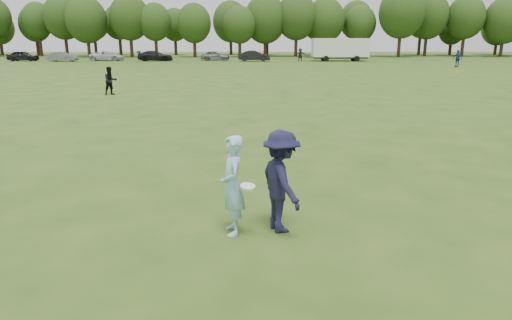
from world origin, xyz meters
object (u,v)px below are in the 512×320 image
(thrower, at_px, (232,186))
(player_far_b, at_px, (457,59))
(car_a, at_px, (23,56))
(player_far_d, at_px, (300,55))
(car_e, at_px, (215,56))
(field_cone, at_px, (457,71))
(player_far_a, at_px, (111,81))
(defender, at_px, (281,181))
(cargo_trailer, at_px, (340,48))
(car_f, at_px, (254,56))
(car_d, at_px, (155,56))
(car_c, at_px, (107,56))
(car_b, at_px, (62,57))

(thrower, bearing_deg, player_far_b, 141.78)
(thrower, distance_m, car_a, 68.42)
(thrower, distance_m, player_far_d, 59.88)
(thrower, bearing_deg, car_e, 174.19)
(thrower, height_order, player_far_d, player_far_d)
(field_cone, bearing_deg, player_far_a, -149.16)
(defender, height_order, cargo_trailer, cargo_trailer)
(defender, bearing_deg, field_cone, -48.96)
(player_far_b, distance_m, car_f, 26.88)
(car_d, distance_m, cargo_trailer, 26.73)
(defender, relative_size, car_d, 0.38)
(player_far_d, distance_m, car_c, 28.24)
(car_f, relative_size, cargo_trailer, 0.50)
(player_far_b, bearing_deg, car_d, -144.11)
(car_d, bearing_deg, player_far_d, -93.89)
(car_f, bearing_deg, cargo_trailer, -85.48)
(defender, distance_m, car_b, 64.69)
(car_d, relative_size, car_e, 1.18)
(car_a, bearing_deg, car_d, -90.80)
(thrower, bearing_deg, car_c, -171.55)
(car_f, bearing_deg, thrower, -177.91)
(player_far_b, xyz_separation_m, car_b, (-50.76, 12.89, -0.29))
(thrower, height_order, car_c, thrower)
(car_b, height_order, car_f, car_f)
(field_cone, relative_size, cargo_trailer, 0.03)
(car_f, height_order, field_cone, car_f)
(car_c, bearing_deg, car_e, -90.32)
(defender, bearing_deg, car_d, -7.66)
(player_far_b, xyz_separation_m, car_f, (-23.44, 13.15, -0.23))
(player_far_a, relative_size, car_b, 0.41)
(car_a, height_order, car_e, car_a)
(thrower, height_order, defender, defender)
(player_far_a, relative_size, player_far_d, 0.93)
(cargo_trailer, bearing_deg, player_far_d, -179.19)
(player_far_a, height_order, car_b, player_far_a)
(defender, height_order, car_a, defender)
(player_far_a, bearing_deg, player_far_b, -0.81)
(player_far_a, distance_m, car_a, 46.50)
(field_cone, bearing_deg, car_c, 151.23)
(player_far_b, distance_m, field_cone, 8.70)
(player_far_b, distance_m, car_d, 40.30)
(car_e, bearing_deg, car_a, 93.60)
(car_b, relative_size, car_f, 0.91)
(thrower, xyz_separation_m, car_e, (-4.51, 61.20, -0.19))
(thrower, height_order, field_cone, thrower)
(thrower, bearing_deg, defender, 87.35)
(defender, distance_m, player_far_a, 22.37)
(car_f, bearing_deg, car_b, 93.82)
(defender, height_order, player_far_d, defender)
(car_c, relative_size, cargo_trailer, 0.54)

